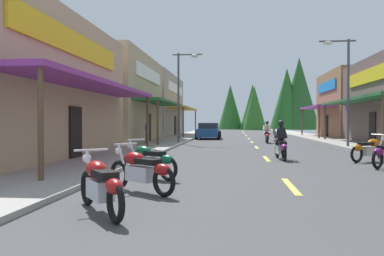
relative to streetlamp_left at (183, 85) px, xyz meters
name	(u,v)px	position (x,y,z in m)	size (l,w,h in m)	color
ground	(251,142)	(4.82, 3.12, -4.09)	(9.44, 87.47, 0.10)	#424244
sidewalk_left	(172,140)	(-1.28, 3.12, -3.98)	(2.77, 87.47, 0.12)	#9E9991
sidewalk_right	(335,141)	(10.93, 3.12, -3.98)	(2.77, 87.47, 0.12)	#9E9991
centerline_dashes	(249,139)	(4.82, 8.01, -4.04)	(0.16, 63.57, 0.01)	#E0C64C
storefront_left_middle	(106,99)	(-5.85, 1.19, -0.88)	(8.24, 10.86, 6.32)	tan
storefront_left_far	(145,106)	(-5.86, 14.09, -0.86)	(8.25, 13.10, 6.37)	gray
storefront_right_far	(374,105)	(16.64, 11.64, -0.94)	(10.52, 9.66, 6.21)	olive
streetlamp_left	(183,85)	(0.00, 0.00, 0.00)	(2.03, 0.30, 6.22)	#474C51
streetlamp_right	(343,77)	(9.64, -3.71, -0.02)	(2.03, 0.30, 6.18)	#474C51
motorcycle_parked_right_5	(370,149)	(8.59, -11.34, -3.55)	(1.81, 1.31, 1.04)	black
motorcycle_parked_left_0	(101,184)	(1.32, -20.47, -3.55)	(1.36, 1.78, 1.04)	black
motorcycle_parked_left_1	(141,170)	(1.52, -18.51, -3.55)	(1.76, 1.38, 1.04)	black
motorcycle_parked_left_2	(149,160)	(1.25, -16.44, -3.55)	(1.80, 1.33, 1.04)	black
rider_cruising_lead	(281,143)	(5.35, -10.90, -3.39)	(0.60, 2.14, 1.57)	black
rider_cruising_trailing	(267,134)	(5.82, 1.20, -3.39)	(0.60, 2.14, 1.57)	black
pedestrian_browsing	(147,131)	(-1.94, -2.53, -3.09)	(0.28, 0.57, 1.65)	black
parked_car_curbside	(209,131)	(1.30, 7.50, -3.36)	(2.09, 4.31, 1.40)	#1E4C8C
treeline_backdrop	(280,99)	(12.23, 49.34, 1.79)	(19.43, 10.66, 13.81)	#255523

